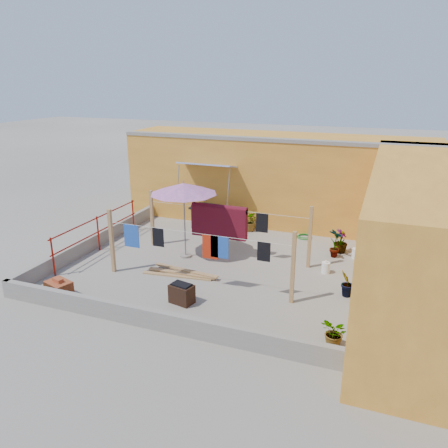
{
  "coord_description": "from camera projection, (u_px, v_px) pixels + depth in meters",
  "views": [
    {
      "loc": [
        4.3,
        -10.71,
        5.11
      ],
      "look_at": [
        0.13,
        0.3,
        1.17
      ],
      "focal_mm": 35.0,
      "sensor_mm": 36.0,
      "label": 1
    }
  ],
  "objects": [
    {
      "name": "ground",
      "position": [
        216.0,
        265.0,
        12.56
      ],
      "size": [
        80.0,
        80.0,
        0.0
      ],
      "primitive_type": "plane",
      "color": "#9E998E",
      "rests_on": "ground"
    },
    {
      "name": "wall_back",
      "position": [
        276.0,
        178.0,
        16.05
      ],
      "size": [
        11.0,
        3.27,
        3.21
      ],
      "color": "gold",
      "rests_on": "ground"
    },
    {
      "name": "wall_right",
      "position": [
        420.0,
        235.0,
        10.31
      ],
      "size": [
        2.4,
        9.0,
        3.2
      ],
      "primitive_type": "cube",
      "color": "gold",
      "rests_on": "ground"
    },
    {
      "name": "parapet_front",
      "position": [
        154.0,
        319.0,
        9.32
      ],
      "size": [
        8.3,
        0.16,
        0.44
      ],
      "primitive_type": "cube",
      "color": "gray",
      "rests_on": "ground"
    },
    {
      "name": "parapet_left",
      "position": [
        97.0,
        240.0,
        13.86
      ],
      "size": [
        0.16,
        7.3,
        0.44
      ],
      "primitive_type": "cube",
      "color": "gray",
      "rests_on": "ground"
    },
    {
      "name": "red_railing",
      "position": [
        98.0,
        228.0,
        13.45
      ],
      "size": [
        0.05,
        4.2,
        1.1
      ],
      "color": "maroon",
      "rests_on": "ground"
    },
    {
      "name": "clothesline_rig",
      "position": [
        217.0,
        225.0,
        12.78
      ],
      "size": [
        5.09,
        2.35,
        1.8
      ],
      "color": "tan",
      "rests_on": "ground"
    },
    {
      "name": "patio_umbrella",
      "position": [
        184.0,
        189.0,
        12.51
      ],
      "size": [
        2.23,
        2.23,
        2.34
      ],
      "color": "gray",
      "rests_on": "ground"
    },
    {
      "name": "outdoor_table",
      "position": [
        215.0,
        209.0,
        15.42
      ],
      "size": [
        1.72,
        0.94,
        0.78
      ],
      "color": "black",
      "rests_on": "ground"
    },
    {
      "name": "brick_stack",
      "position": [
        59.0,
        290.0,
        10.61
      ],
      "size": [
        0.71,
        0.6,
        0.53
      ],
      "color": "#994923",
      "rests_on": "ground"
    },
    {
      "name": "lumber_pile",
      "position": [
        182.0,
        273.0,
        11.9
      ],
      "size": [
        2.11,
        0.6,
        0.13
      ],
      "color": "tan",
      "rests_on": "ground"
    },
    {
      "name": "brazier",
      "position": [
        182.0,
        293.0,
        10.39
      ],
      "size": [
        0.62,
        0.48,
        0.5
      ],
      "color": "black",
      "rests_on": "ground"
    },
    {
      "name": "white_basin",
      "position": [
        151.0,
        315.0,
        9.81
      ],
      "size": [
        0.5,
        0.5,
        0.09
      ],
      "color": "white",
      "rests_on": "ground"
    },
    {
      "name": "water_jug_a",
      "position": [
        356.0,
        253.0,
        13.02
      ],
      "size": [
        0.22,
        0.22,
        0.34
      ],
      "color": "white",
      "rests_on": "ground"
    },
    {
      "name": "water_jug_b",
      "position": [
        326.0,
        268.0,
        12.0
      ],
      "size": [
        0.23,
        0.23,
        0.36
      ],
      "color": "white",
      "rests_on": "ground"
    },
    {
      "name": "green_hose",
      "position": [
        304.0,
        237.0,
        14.72
      ],
      "size": [
        0.52,
        0.52,
        0.08
      ],
      "color": "#1A7521",
      "rests_on": "ground"
    },
    {
      "name": "plant_back_a",
      "position": [
        250.0,
        221.0,
        15.28
      ],
      "size": [
        0.68,
        0.59,
        0.74
      ],
      "primitive_type": "imported",
      "rotation": [
        0.0,
        0.0,
        -0.01
      ],
      "color": "#1C5217",
      "rests_on": "ground"
    },
    {
      "name": "plant_back_b",
      "position": [
        341.0,
        241.0,
        13.37
      ],
      "size": [
        0.43,
        0.43,
        0.74
      ],
      "primitive_type": "imported",
      "rotation": [
        0.0,
        0.0,
        1.51
      ],
      "color": "#1C5217",
      "rests_on": "ground"
    },
    {
      "name": "plant_right_a",
      "position": [
        335.0,
        243.0,
        12.99
      ],
      "size": [
        0.58,
        0.54,
        0.91
      ],
      "primitive_type": "imported",
      "rotation": [
        0.0,
        0.0,
        2.52
      ],
      "color": "#1C5217",
      "rests_on": "ground"
    },
    {
      "name": "plant_right_b",
      "position": [
        347.0,
        284.0,
        10.64
      ],
      "size": [
        0.39,
        0.44,
        0.71
      ],
      "primitive_type": "imported",
      "rotation": [
        0.0,
        0.0,
        4.51
      ],
      "color": "#1C5217",
      "rests_on": "ground"
    },
    {
      "name": "plant_right_c",
      "position": [
        335.0,
        333.0,
        8.65
      ],
      "size": [
        0.7,
        0.72,
        0.61
      ],
      "primitive_type": "imported",
      "rotation": [
        0.0,
        0.0,
        5.32
      ],
      "color": "#1C5217",
      "rests_on": "ground"
    }
  ]
}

